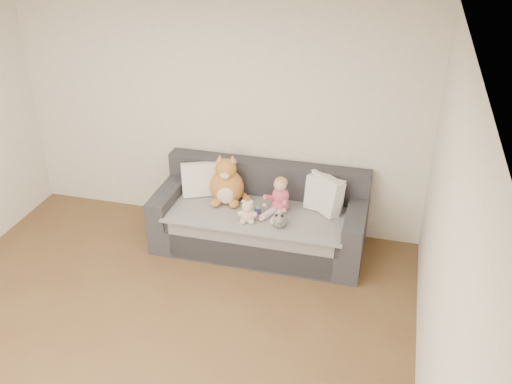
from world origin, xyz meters
TOP-DOWN VIEW (x-y plane):
  - room_shell at (0.00, 0.42)m, footprint 5.00×5.00m
  - sofa at (0.58, 2.06)m, footprint 2.20×0.94m
  - cushion_left at (-0.11, 2.16)m, footprint 0.43×0.33m
  - cushion_right_back at (1.23, 2.17)m, footprint 0.42×0.26m
  - cushion_right_front at (1.24, 2.17)m, footprint 0.43×0.42m
  - toddler at (0.79, 2.00)m, footprint 0.27×0.40m
  - plush_cat at (0.21, 2.09)m, footprint 0.45×0.41m
  - teddy_bear at (0.53, 1.74)m, footprint 0.20×0.15m
  - plush_cow at (0.86, 1.73)m, footprint 0.14×0.22m
  - sippy_cup at (0.60, 1.90)m, footprint 0.10×0.07m

SIDE VIEW (x-z plane):
  - sofa at x=0.58m, z-range -0.12..0.73m
  - sippy_cup at x=0.60m, z-range 0.48..0.58m
  - plush_cow at x=0.86m, z-range 0.46..0.64m
  - teddy_bear at x=0.53m, z-range 0.45..0.70m
  - toddler at x=0.79m, z-range 0.44..0.83m
  - cushion_right_back at x=1.23m, z-range 0.47..0.84m
  - cushion_left at x=-0.11m, z-range 0.47..0.84m
  - cushion_right_front at x=1.24m, z-range 0.47..0.86m
  - plush_cat at x=0.21m, z-range 0.40..0.96m
  - room_shell at x=0.00m, z-range -1.20..3.80m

